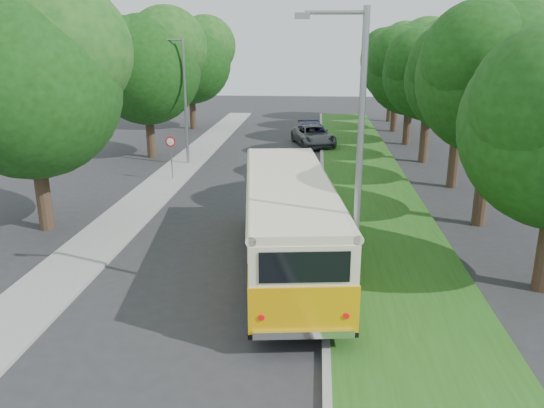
# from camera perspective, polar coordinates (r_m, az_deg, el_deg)

# --- Properties ---
(ground) EXTENTS (120.00, 120.00, 0.00)m
(ground) POSITION_cam_1_polar(r_m,az_deg,el_deg) (17.23, -6.51, -7.83)
(ground) COLOR #2B2B2E
(ground) RESTS_ON ground
(curb) EXTENTS (0.20, 70.00, 0.15)m
(curb) POSITION_cam_1_polar(r_m,az_deg,el_deg) (21.53, 5.55, -2.42)
(curb) COLOR gray
(curb) RESTS_ON ground
(grass_verge) EXTENTS (4.50, 70.00, 0.13)m
(grass_verge) POSITION_cam_1_polar(r_m,az_deg,el_deg) (21.70, 11.77, -2.58)
(grass_verge) COLOR #275115
(grass_verge) RESTS_ON ground
(sidewalk) EXTENTS (2.20, 70.00, 0.12)m
(sidewalk) POSITION_cam_1_polar(r_m,az_deg,el_deg) (22.98, -15.89, -1.78)
(sidewalk) COLOR gray
(sidewalk) RESTS_ON ground
(treeline) EXTENTS (24.27, 41.91, 9.46)m
(treeline) POSITION_cam_1_polar(r_m,az_deg,el_deg) (33.33, 4.87, 14.75)
(treeline) COLOR #332319
(treeline) RESTS_ON ground
(lamppost_near) EXTENTS (1.71, 0.16, 8.00)m
(lamppost_near) POSITION_cam_1_polar(r_m,az_deg,el_deg) (13.15, 8.97, 4.35)
(lamppost_near) COLOR gray
(lamppost_near) RESTS_ON ground
(lamppost_far) EXTENTS (1.71, 0.16, 7.50)m
(lamppost_far) POSITION_cam_1_polar(r_m,az_deg,el_deg) (32.45, -9.50, 11.31)
(lamppost_far) COLOR gray
(lamppost_far) RESTS_ON ground
(warning_sign) EXTENTS (0.56, 0.10, 2.50)m
(warning_sign) POSITION_cam_1_polar(r_m,az_deg,el_deg) (28.89, -10.82, 5.74)
(warning_sign) COLOR gray
(warning_sign) RESTS_ON ground
(vintage_bus) EXTENTS (4.00, 10.77, 3.12)m
(vintage_bus) POSITION_cam_1_polar(r_m,az_deg,el_deg) (17.14, 1.78, -2.22)
(vintage_bus) COLOR #ECA607
(vintage_bus) RESTS_ON ground
(car_silver) EXTENTS (2.73, 3.99, 1.26)m
(car_silver) POSITION_cam_1_polar(r_m,az_deg,el_deg) (25.12, 1.85, 1.83)
(car_silver) COLOR #B9B8BE
(car_silver) RESTS_ON ground
(car_white) EXTENTS (2.34, 4.03, 1.25)m
(car_white) POSITION_cam_1_polar(r_m,az_deg,el_deg) (28.88, 1.07, 3.84)
(car_white) COLOR silver
(car_white) RESTS_ON ground
(car_blue) EXTENTS (2.84, 5.06, 1.39)m
(car_blue) POSITION_cam_1_polar(r_m,az_deg,el_deg) (40.21, 4.50, 7.63)
(car_blue) COLOR #131456
(car_blue) RESTS_ON ground
(car_grey) EXTENTS (3.69, 5.64, 1.44)m
(car_grey) POSITION_cam_1_polar(r_m,az_deg,el_deg) (38.79, 4.48, 7.33)
(car_grey) COLOR #4E5255
(car_grey) RESTS_ON ground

